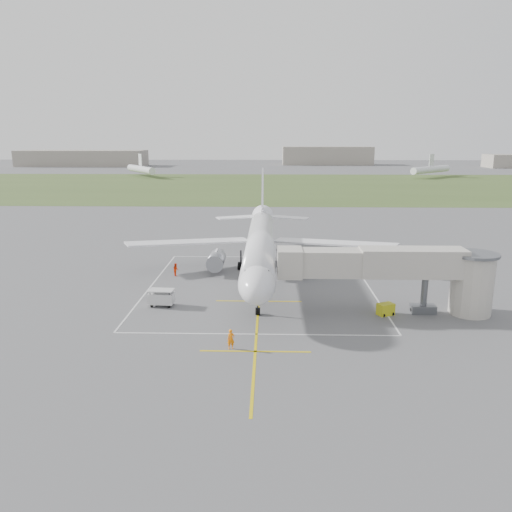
{
  "coord_description": "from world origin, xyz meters",
  "views": [
    {
      "loc": [
        1.19,
        -65.42,
        18.77
      ],
      "look_at": [
        -0.48,
        -4.0,
        4.0
      ],
      "focal_mm": 35.0,
      "sensor_mm": 36.0,
      "label": 1
    }
  ],
  "objects_px": {
    "airliner": "(260,245)",
    "ramp_worker_wing": "(176,269)",
    "gpu_unit": "(386,309)",
    "ramp_worker_nose": "(231,339)",
    "jet_bridge": "(405,271)",
    "baggage_cart": "(162,298)"
  },
  "relations": [
    {
      "from": "gpu_unit",
      "to": "ramp_worker_nose",
      "type": "bearing_deg",
      "value": -174.85
    },
    {
      "from": "jet_bridge",
      "to": "ramp_worker_nose",
      "type": "height_order",
      "value": "jet_bridge"
    },
    {
      "from": "airliner",
      "to": "ramp_worker_wing",
      "type": "relative_size",
      "value": 26.31
    },
    {
      "from": "jet_bridge",
      "to": "gpu_unit",
      "type": "relative_size",
      "value": 11.62
    },
    {
      "from": "airliner",
      "to": "ramp_worker_wing",
      "type": "xyz_separation_m",
      "value": [
        -11.69,
        -0.04,
        -3.5
      ]
    },
    {
      "from": "gpu_unit",
      "to": "ramp_worker_wing",
      "type": "bearing_deg",
      "value": 124.68
    },
    {
      "from": "gpu_unit",
      "to": "jet_bridge",
      "type": "bearing_deg",
      "value": -5.13
    },
    {
      "from": "airliner",
      "to": "gpu_unit",
      "type": "bearing_deg",
      "value": -47.3
    },
    {
      "from": "airliner",
      "to": "jet_bridge",
      "type": "distance_m",
      "value": 21.22
    },
    {
      "from": "gpu_unit",
      "to": "airliner",
      "type": "bearing_deg",
      "value": 107.7
    },
    {
      "from": "ramp_worker_nose",
      "to": "ramp_worker_wing",
      "type": "bearing_deg",
      "value": 97.99
    },
    {
      "from": "airliner",
      "to": "ramp_worker_wing",
      "type": "height_order",
      "value": "airliner"
    },
    {
      "from": "airliner",
      "to": "jet_bridge",
      "type": "xyz_separation_m",
      "value": [
        15.72,
        -14.25,
        0.35
      ]
    },
    {
      "from": "gpu_unit",
      "to": "ramp_worker_wing",
      "type": "height_order",
      "value": "ramp_worker_wing"
    },
    {
      "from": "baggage_cart",
      "to": "ramp_worker_nose",
      "type": "height_order",
      "value": "baggage_cart"
    },
    {
      "from": "gpu_unit",
      "to": "ramp_worker_wing",
      "type": "relative_size",
      "value": 1.13
    },
    {
      "from": "jet_bridge",
      "to": "baggage_cart",
      "type": "bearing_deg",
      "value": 176.61
    },
    {
      "from": "gpu_unit",
      "to": "ramp_worker_nose",
      "type": "xyz_separation_m",
      "value": [
        -16.01,
        -9.3,
        0.3
      ]
    },
    {
      "from": "baggage_cart",
      "to": "ramp_worker_nose",
      "type": "distance_m",
      "value": 14.53
    },
    {
      "from": "baggage_cart",
      "to": "ramp_worker_nose",
      "type": "xyz_separation_m",
      "value": [
        8.77,
        -11.58,
        -0.05
      ]
    },
    {
      "from": "ramp_worker_nose",
      "to": "baggage_cart",
      "type": "bearing_deg",
      "value": 113.77
    },
    {
      "from": "airliner",
      "to": "baggage_cart",
      "type": "height_order",
      "value": "airliner"
    }
  ]
}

